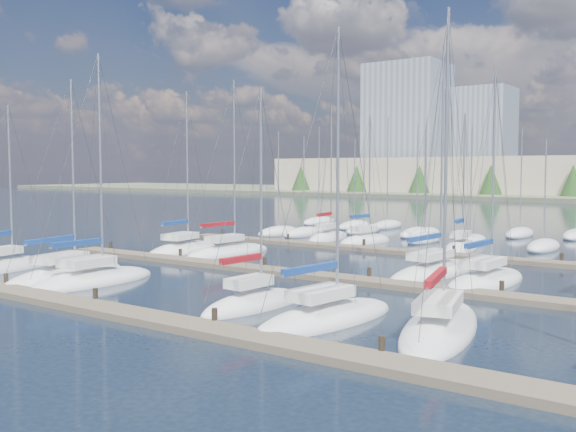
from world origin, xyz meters
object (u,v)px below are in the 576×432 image
Objects in this scene: sailboat_n at (328,237)px; sailboat_h at (183,250)px; sailboat_b at (66,275)px; sailboat_i at (228,252)px; sailboat_l at (486,281)px; sailboat_a at (4,268)px; sailboat_d at (253,304)px; sailboat_e at (327,318)px; sailboat_f at (440,328)px; sailboat_o at (365,241)px; sailboat_k at (434,272)px; sailboat_p at (461,247)px; sailboat_c at (93,280)px.

sailboat_h is at bearing -115.42° from sailboat_n.
sailboat_b is at bearing -100.86° from sailboat_n.
sailboat_l is at bearing -0.11° from sailboat_i.
sailboat_i is 1.09× the size of sailboat_l.
sailboat_a is 6.08m from sailboat_b.
sailboat_e is (4.47, -0.37, -0.01)m from sailboat_d.
sailboat_i reaches higher than sailboat_a.
sailboat_l is at bearing 17.31° from sailboat_a.
sailboat_o is at bearing 110.61° from sailboat_f.
sailboat_k is 4.18m from sailboat_l.
sailboat_h is at bearing -172.59° from sailboat_k.
sailboat_h is at bearing 93.02° from sailboat_b.
sailboat_c is at bearing -121.81° from sailboat_p.
sailboat_c is (2.86, -0.16, 0.01)m from sailboat_b.
sailboat_a is (-25.57, -0.12, -0.00)m from sailboat_e.
sailboat_l is at bearing -9.56° from sailboat_h.
sailboat_p is 32.08m from sailboat_b.
sailboat_f is at bearing -8.17° from sailboat_b.
sailboat_b is (6.05, 0.53, -0.01)m from sailboat_a.
sailboat_n is (-13.36, 28.53, 0.01)m from sailboat_d.
sailboat_p is at bearing 66.28° from sailboat_c.
sailboat_i is 23.65m from sailboat_e.
sailboat_b is at bearing -175.69° from sailboat_d.
sailboat_i is at bearing 56.13° from sailboat_a.
sailboat_o is 28.75m from sailboat_b.
sailboat_d is 29.58m from sailboat_o.
sailboat_d is at bearing -42.47° from sailboat_i.
sailboat_f is 1.03× the size of sailboat_n.
sailboat_k is 23.45m from sailboat_b.
sailboat_f reaches higher than sailboat_n.
sailboat_p is (14.05, 13.94, -0.00)m from sailboat_i.
sailboat_i is at bearing 149.60° from sailboat_e.
sailboat_k is 1.31× the size of sailboat_a.
sailboat_n is (1.70, 28.49, 0.03)m from sailboat_b.
sailboat_a is at bearing -178.11° from sailboat_c.
sailboat_h is (-27.50, 12.72, -0.00)m from sailboat_f.
sailboat_k reaches higher than sailboat_i.
sailboat_h is at bearing -165.53° from sailboat_i.
sailboat_e is at bearing -40.14° from sailboat_h.
sailboat_d is 0.91× the size of sailboat_o.
sailboat_n is at bearing 90.70° from sailboat_i.
sailboat_o is 28.45m from sailboat_c.
sailboat_k is at bearing -85.20° from sailboat_p.
sailboat_e reaches higher than sailboat_d.
sailboat_k is at bearing -47.29° from sailboat_n.
sailboat_n is at bearing 91.87° from sailboat_c.
sailboat_h reaches higher than sailboat_a.
sailboat_b is at bearing -136.91° from sailboat_k.
sailboat_n reaches higher than sailboat_a.
sailboat_p is 16.81m from sailboat_l.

